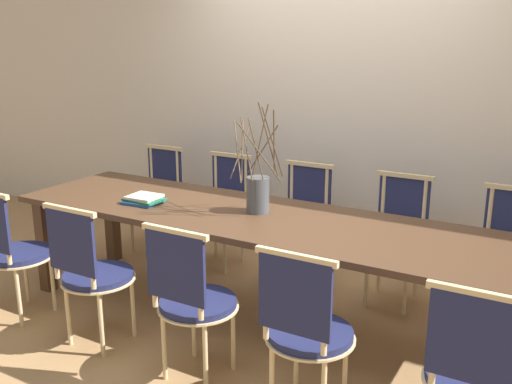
{
  "coord_description": "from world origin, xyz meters",
  "views": [
    {
      "loc": [
        1.7,
        -2.96,
        1.8
      ],
      "look_at": [
        0.0,
        0.0,
        0.88
      ],
      "focal_mm": 40.0,
      "sensor_mm": 36.0,
      "label": 1
    }
  ],
  "objects_px": {
    "vase_centerpiece": "(258,192)",
    "book_stack": "(144,199)",
    "chair_near_center": "(192,297)",
    "chair_far_center": "(301,220)",
    "dining_table": "(256,227)"
  },
  "relations": [
    {
      "from": "chair_near_center",
      "to": "book_stack",
      "type": "xyz_separation_m",
      "value": [
        -0.83,
        0.6,
        0.27
      ]
    },
    {
      "from": "dining_table",
      "to": "book_stack",
      "type": "distance_m",
      "value": 0.81
    },
    {
      "from": "chair_near_center",
      "to": "book_stack",
      "type": "distance_m",
      "value": 1.06
    },
    {
      "from": "dining_table",
      "to": "book_stack",
      "type": "bearing_deg",
      "value": -169.98
    },
    {
      "from": "chair_near_center",
      "to": "chair_far_center",
      "type": "xyz_separation_m",
      "value": [
        -0.07,
        1.48,
        0.0
      ]
    },
    {
      "from": "book_stack",
      "to": "dining_table",
      "type": "bearing_deg",
      "value": 10.02
    },
    {
      "from": "chair_far_center",
      "to": "vase_centerpiece",
      "type": "bearing_deg",
      "value": 91.0
    },
    {
      "from": "chair_far_center",
      "to": "book_stack",
      "type": "xyz_separation_m",
      "value": [
        -0.76,
        -0.88,
        0.27
      ]
    },
    {
      "from": "vase_centerpiece",
      "to": "book_stack",
      "type": "xyz_separation_m",
      "value": [
        -0.77,
        -0.2,
        -0.11
      ]
    },
    {
      "from": "chair_far_center",
      "to": "book_stack",
      "type": "relative_size",
      "value": 3.38
    },
    {
      "from": "dining_table",
      "to": "vase_centerpiece",
      "type": "height_order",
      "value": "vase_centerpiece"
    },
    {
      "from": "chair_near_center",
      "to": "vase_centerpiece",
      "type": "relative_size",
      "value": 1.26
    },
    {
      "from": "chair_near_center",
      "to": "chair_far_center",
      "type": "distance_m",
      "value": 1.49
    },
    {
      "from": "dining_table",
      "to": "vase_centerpiece",
      "type": "relative_size",
      "value": 4.7
    },
    {
      "from": "vase_centerpiece",
      "to": "book_stack",
      "type": "height_order",
      "value": "vase_centerpiece"
    }
  ]
}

